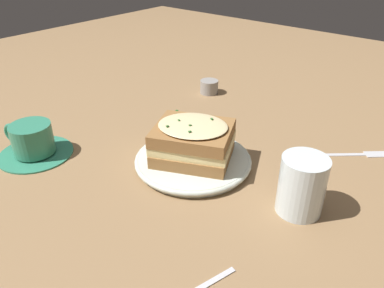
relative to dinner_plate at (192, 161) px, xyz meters
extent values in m
plane|color=olive|center=(-0.03, 0.00, -0.01)|extent=(2.40, 2.40, 0.00)
cylinder|color=silver|center=(0.00, 0.00, 0.00)|extent=(0.21, 0.21, 0.02)
torus|color=silver|center=(0.00, 0.00, 0.00)|extent=(0.23, 0.23, 0.01)
cube|color=olive|center=(0.00, 0.00, 0.02)|extent=(0.18, 0.17, 0.02)
cube|color=#EFDB93|center=(0.00, 0.00, 0.04)|extent=(0.18, 0.16, 0.02)
cube|color=olive|center=(0.00, 0.01, 0.06)|extent=(0.18, 0.17, 0.02)
ellipsoid|color=beige|center=(0.00, 0.01, 0.08)|extent=(0.16, 0.15, 0.01)
cube|color=#2D6028|center=(0.02, 0.04, 0.08)|extent=(0.01, 0.01, 0.00)
cube|color=#2D6028|center=(-0.06, 0.03, 0.08)|extent=(0.01, 0.00, 0.00)
cube|color=#2D6028|center=(0.02, -0.03, 0.08)|extent=(0.01, 0.01, 0.00)
cube|color=#2D6028|center=(-0.03, -0.04, 0.08)|extent=(0.00, 0.01, 0.00)
cube|color=#2D6028|center=(-0.03, 0.00, 0.08)|extent=(0.01, 0.01, 0.00)
cube|color=#2D6028|center=(0.00, -0.01, 0.08)|extent=(0.01, 0.01, 0.00)
cylinder|color=#338466|center=(-0.27, -0.17, -0.01)|extent=(0.15, 0.15, 0.01)
cylinder|color=#338466|center=(-0.27, -0.17, 0.03)|extent=(0.08, 0.08, 0.06)
cylinder|color=#381E0F|center=(-0.27, -0.17, 0.05)|extent=(0.07, 0.07, 0.00)
torus|color=#338466|center=(-0.32, -0.19, 0.03)|extent=(0.05, 0.02, 0.04)
cylinder|color=silver|center=(0.22, 0.01, 0.04)|extent=(0.07, 0.07, 0.10)
cube|color=silver|center=(0.20, 0.22, -0.01)|extent=(0.10, 0.08, 0.00)
cube|color=silver|center=(0.27, 0.28, -0.01)|extent=(0.07, 0.06, 0.00)
cube|color=silver|center=(0.19, -0.22, -0.01)|extent=(0.04, 0.11, 0.00)
cylinder|color=gray|center=(-0.20, 0.31, 0.01)|extent=(0.05, 0.05, 0.04)
camera|label=1|loc=(0.39, -0.47, 0.39)|focal=35.00mm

